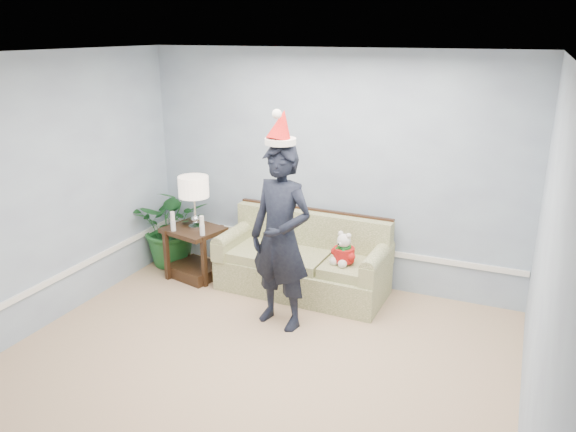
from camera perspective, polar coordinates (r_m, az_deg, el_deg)
The scene contains 10 objects.
room_shell at distance 4.28m, azimuth -6.89°, elevation -2.62°, with size 4.54×5.04×2.74m.
wainscot_trim at distance 6.13m, azimuth -10.65°, elevation -5.26°, with size 4.49×4.99×0.06m.
sofa at distance 6.48m, azimuth 1.64°, elevation -4.88°, with size 1.93×0.87×0.89m.
side_table at distance 6.93m, azimuth -9.43°, elevation -4.18°, with size 0.76×0.68×0.63m.
table_lamp at distance 6.65m, azimuth -9.57°, elevation 2.72°, with size 0.36×0.36×0.63m.
candle_pair at distance 6.61m, azimuth -10.19°, elevation -0.82°, with size 0.46×0.06×0.23m.
houseplant at distance 7.25m, azimuth -11.57°, elevation -0.91°, with size 0.95×0.82×1.05m, color #1E5D27.
man at distance 5.51m, azimuth -0.73°, elevation -2.22°, with size 0.68×0.45×1.87m, color black.
santa_hat at distance 5.24m, azimuth -0.70°, elevation 8.90°, with size 0.36×0.39×0.35m.
teddy_bear at distance 6.07m, azimuth 5.69°, elevation -3.71°, with size 0.29×0.29×0.37m.
Camera 1 is at (2.04, -3.44, 2.88)m, focal length 35.00 mm.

